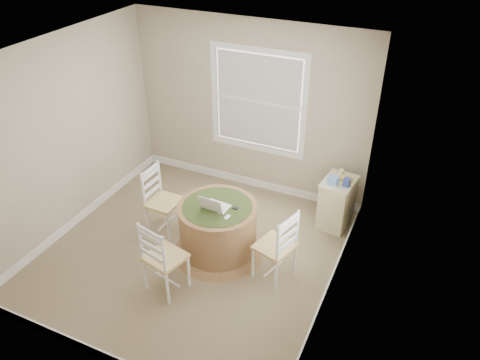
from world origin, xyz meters
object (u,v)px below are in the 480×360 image
at_px(chair_near, 165,257).
at_px(corner_chest, 336,203).
at_px(chair_right, 275,246).
at_px(chair_left, 164,202).
at_px(round_table, 218,227).
at_px(laptop, 215,206).

xyz_separation_m(chair_near, corner_chest, (1.47, 2.03, -0.12)).
bearing_deg(chair_right, chair_near, -40.42).
distance_m(chair_left, corner_chest, 2.35).
relative_size(round_table, chair_right, 1.24).
bearing_deg(corner_chest, chair_right, -100.45).
height_order(round_table, chair_near, chair_near).
distance_m(chair_near, chair_right, 1.27).
bearing_deg(laptop, round_table, -94.40).
height_order(round_table, laptop, laptop).
distance_m(chair_near, laptop, 0.87).
bearing_deg(chair_near, round_table, -93.29).
bearing_deg(corner_chest, round_table, -129.29).
relative_size(chair_left, corner_chest, 1.33).
height_order(chair_left, corner_chest, chair_left).
bearing_deg(chair_right, round_table, -83.11).
height_order(round_table, corner_chest, same).
bearing_deg(chair_near, chair_right, -133.61).
xyz_separation_m(round_table, chair_right, (0.82, -0.14, 0.09)).
bearing_deg(chair_near, chair_left, -43.55).
bearing_deg(laptop, chair_left, -4.22).
relative_size(chair_right, corner_chest, 1.33).
relative_size(chair_left, chair_near, 1.00).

